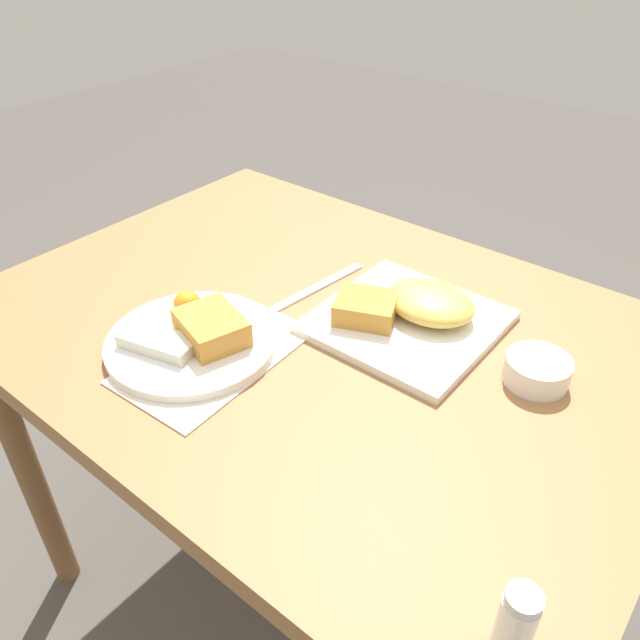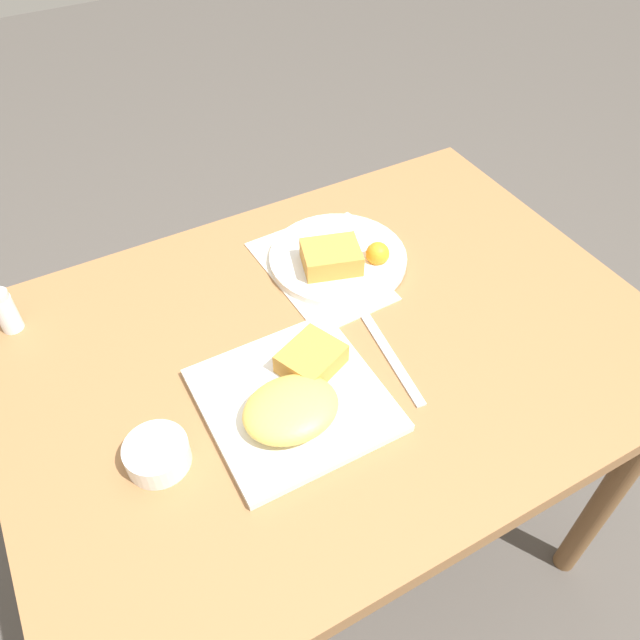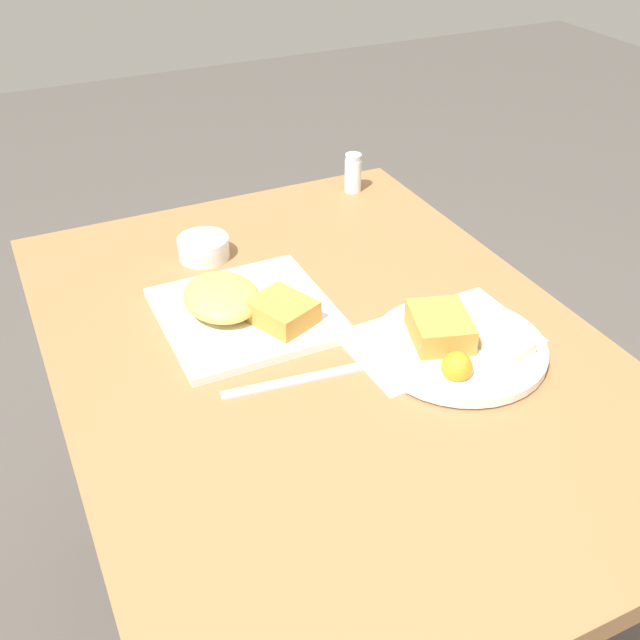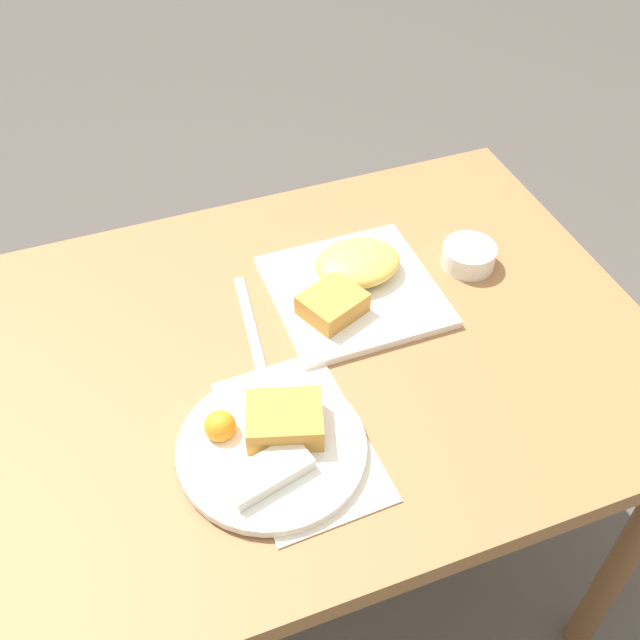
% 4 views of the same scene
% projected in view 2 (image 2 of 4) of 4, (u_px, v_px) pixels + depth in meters
% --- Properties ---
extents(ground_plane, '(8.00, 8.00, 0.00)m').
position_uv_depth(ground_plane, '(328.00, 538.00, 1.59)').
color(ground_plane, '#4C4742').
extents(dining_table, '(1.08, 0.79, 0.76)m').
position_uv_depth(dining_table, '(332.00, 373.00, 1.11)').
color(dining_table, olive).
rests_on(dining_table, ground_plane).
extents(menu_card, '(0.18, 0.29, 0.00)m').
position_uv_depth(menu_card, '(319.00, 270.00, 1.16)').
color(menu_card, beige).
rests_on(menu_card, dining_table).
extents(plate_square_near, '(0.26, 0.26, 0.06)m').
position_uv_depth(plate_square_near, '(295.00, 397.00, 0.93)').
color(plate_square_near, white).
rests_on(plate_square_near, dining_table).
extents(plate_oval_far, '(0.26, 0.26, 0.05)m').
position_uv_depth(plate_oval_far, '(338.00, 256.00, 1.16)').
color(plate_oval_far, white).
rests_on(plate_oval_far, menu_card).
extents(sauce_ramekin, '(0.09, 0.09, 0.04)m').
position_uv_depth(sauce_ramekin, '(157.00, 454.00, 0.86)').
color(sauce_ramekin, white).
rests_on(sauce_ramekin, dining_table).
extents(salt_shaker, '(0.04, 0.04, 0.08)m').
position_uv_depth(salt_shaker, '(6.00, 313.00, 1.03)').
color(salt_shaker, white).
rests_on(salt_shaker, dining_table).
extents(butter_knife, '(0.04, 0.21, 0.00)m').
position_uv_depth(butter_knife, '(391.00, 356.00, 1.01)').
color(butter_knife, silver).
rests_on(butter_knife, dining_table).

